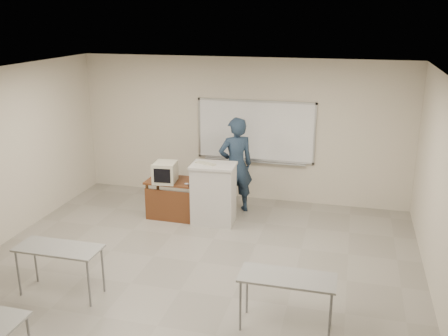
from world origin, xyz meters
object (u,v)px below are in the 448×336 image
(podium, at_px, (214,194))
(presenter, at_px, (236,165))
(whiteboard, at_px, (256,132))
(instructor_desk, at_px, (178,194))
(mouse, at_px, (186,184))
(keyboard, at_px, (205,163))
(laptop, at_px, (198,182))
(crt_monitor, at_px, (165,172))

(podium, height_order, presenter, presenter)
(whiteboard, bearing_deg, presenter, -106.02)
(instructor_desk, xyz_separation_m, mouse, (0.20, -0.09, 0.25))
(keyboard, bearing_deg, whiteboard, 85.50)
(podium, bearing_deg, laptop, -177.77)
(whiteboard, distance_m, keyboard, 1.64)
(whiteboard, relative_size, instructor_desk, 1.93)
(podium, xyz_separation_m, presenter, (0.27, 0.67, 0.38))
(laptop, bearing_deg, keyboard, -5.09)
(whiteboard, bearing_deg, keyboard, -113.78)
(whiteboard, relative_size, laptop, 8.37)
(mouse, bearing_deg, whiteboard, 63.40)
(laptop, relative_size, presenter, 0.15)
(instructor_desk, xyz_separation_m, podium, (0.70, 0.01, 0.06))
(presenter, bearing_deg, instructor_desk, 2.98)
(podium, height_order, crt_monitor, podium)
(whiteboard, height_order, presenter, whiteboard)
(instructor_desk, height_order, laptop, laptop)
(laptop, height_order, keyboard, keyboard)
(instructor_desk, xyz_separation_m, keyboard, (0.55, 0.00, 0.65))
(laptop, bearing_deg, instructor_desk, 164.87)
(instructor_desk, height_order, presenter, presenter)
(instructor_desk, height_order, crt_monitor, crt_monitor)
(instructor_desk, bearing_deg, whiteboard, 51.87)
(presenter, bearing_deg, laptop, 18.69)
(mouse, bearing_deg, laptop, 25.94)
(crt_monitor, distance_m, keyboard, 0.83)
(instructor_desk, relative_size, podium, 1.11)
(podium, relative_size, mouse, 13.07)
(laptop, height_order, mouse, laptop)
(laptop, relative_size, keyboard, 0.74)
(mouse, bearing_deg, instructor_desk, 161.53)
(instructor_desk, bearing_deg, podium, 1.73)
(crt_monitor, xyz_separation_m, mouse, (0.45, -0.08, -0.17))
(presenter, bearing_deg, podium, 36.08)
(crt_monitor, xyz_separation_m, keyboard, (0.80, 0.02, 0.23))
(crt_monitor, bearing_deg, keyboard, -4.35)
(whiteboard, height_order, keyboard, whiteboard)
(podium, bearing_deg, crt_monitor, 178.54)
(podium, bearing_deg, instructor_desk, 177.81)
(whiteboard, distance_m, crt_monitor, 2.15)
(instructor_desk, bearing_deg, presenter, 35.84)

